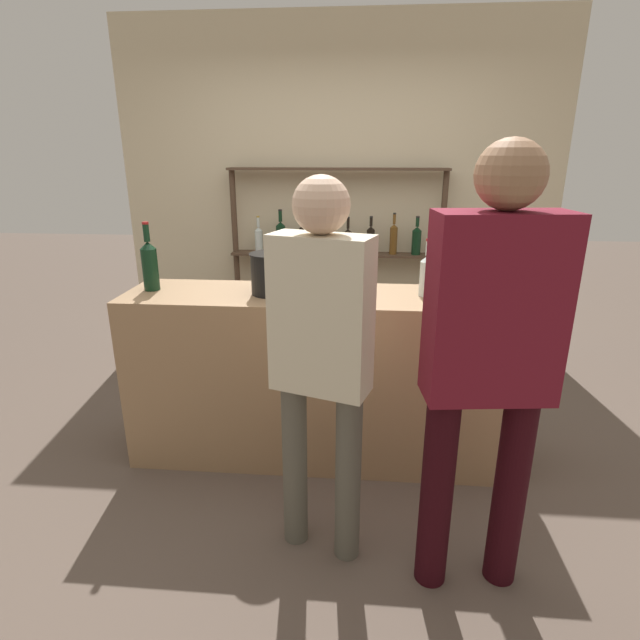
{
  "coord_description": "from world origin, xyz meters",
  "views": [
    {
      "loc": [
        0.22,
        -2.62,
        1.73
      ],
      "look_at": [
        0.0,
        0.0,
        0.84
      ],
      "focal_mm": 28.0,
      "sensor_mm": 36.0,
      "label": 1
    }
  ],
  "objects_px": {
    "counter_bottle_1": "(150,264)",
    "counter_bottle_2": "(427,274)",
    "cork_jar": "(325,284)",
    "customer_center": "(321,347)",
    "wine_glass": "(306,269)",
    "customer_right": "(490,350)",
    "ice_bucket": "(272,274)",
    "counter_bottle_0": "(459,281)"
  },
  "relations": [
    {
      "from": "ice_bucket",
      "to": "counter_bottle_2",
      "type": "bearing_deg",
      "value": 1.7
    },
    {
      "from": "counter_bottle_2",
      "to": "customer_center",
      "type": "bearing_deg",
      "value": -122.74
    },
    {
      "from": "counter_bottle_2",
      "to": "customer_right",
      "type": "bearing_deg",
      "value": -81.98
    },
    {
      "from": "counter_bottle_0",
      "to": "counter_bottle_1",
      "type": "bearing_deg",
      "value": 175.48
    },
    {
      "from": "ice_bucket",
      "to": "cork_jar",
      "type": "distance_m",
      "value": 0.3
    },
    {
      "from": "cork_jar",
      "to": "customer_right",
      "type": "distance_m",
      "value": 1.06
    },
    {
      "from": "cork_jar",
      "to": "counter_bottle_1",
      "type": "bearing_deg",
      "value": 175.96
    },
    {
      "from": "counter_bottle_1",
      "to": "ice_bucket",
      "type": "bearing_deg",
      "value": -1.57
    },
    {
      "from": "counter_bottle_0",
      "to": "ice_bucket",
      "type": "bearing_deg",
      "value": 173.42
    },
    {
      "from": "wine_glass",
      "to": "customer_right",
      "type": "distance_m",
      "value": 1.27
    },
    {
      "from": "ice_bucket",
      "to": "customer_right",
      "type": "height_order",
      "value": "customer_right"
    },
    {
      "from": "counter_bottle_1",
      "to": "counter_bottle_0",
      "type": "bearing_deg",
      "value": -4.52
    },
    {
      "from": "counter_bottle_2",
      "to": "ice_bucket",
      "type": "relative_size",
      "value": 1.31
    },
    {
      "from": "wine_glass",
      "to": "customer_right",
      "type": "bearing_deg",
      "value": -51.64
    },
    {
      "from": "counter_bottle_0",
      "to": "counter_bottle_2",
      "type": "bearing_deg",
      "value": 136.3
    },
    {
      "from": "counter_bottle_0",
      "to": "counter_bottle_2",
      "type": "xyz_separation_m",
      "value": [
        -0.14,
        0.14,
        -0.0
      ]
    },
    {
      "from": "wine_glass",
      "to": "cork_jar",
      "type": "distance_m",
      "value": 0.21
    },
    {
      "from": "customer_center",
      "to": "customer_right",
      "type": "bearing_deg",
      "value": -83.54
    },
    {
      "from": "counter_bottle_0",
      "to": "customer_right",
      "type": "relative_size",
      "value": 0.19
    },
    {
      "from": "counter_bottle_2",
      "to": "cork_jar",
      "type": "distance_m",
      "value": 0.54
    },
    {
      "from": "counter_bottle_1",
      "to": "customer_right",
      "type": "height_order",
      "value": "customer_right"
    },
    {
      "from": "wine_glass",
      "to": "customer_center",
      "type": "distance_m",
      "value": 0.89
    },
    {
      "from": "counter_bottle_1",
      "to": "cork_jar",
      "type": "distance_m",
      "value": 0.99
    },
    {
      "from": "counter_bottle_2",
      "to": "ice_bucket",
      "type": "height_order",
      "value": "counter_bottle_2"
    },
    {
      "from": "counter_bottle_0",
      "to": "ice_bucket",
      "type": "height_order",
      "value": "counter_bottle_0"
    },
    {
      "from": "customer_center",
      "to": "wine_glass",
      "type": "bearing_deg",
      "value": 28.26
    },
    {
      "from": "counter_bottle_0",
      "to": "ice_bucket",
      "type": "relative_size",
      "value": 1.4
    },
    {
      "from": "counter_bottle_2",
      "to": "customer_center",
      "type": "relative_size",
      "value": 0.19
    },
    {
      "from": "cork_jar",
      "to": "counter_bottle_2",
      "type": "bearing_deg",
      "value": 7.96
    },
    {
      "from": "counter_bottle_0",
      "to": "customer_center",
      "type": "relative_size",
      "value": 0.2
    },
    {
      "from": "ice_bucket",
      "to": "customer_center",
      "type": "xyz_separation_m",
      "value": [
        0.33,
        -0.75,
        -0.12
      ]
    },
    {
      "from": "counter_bottle_1",
      "to": "wine_glass",
      "type": "relative_size",
      "value": 2.35
    },
    {
      "from": "counter_bottle_0",
      "to": "cork_jar",
      "type": "relative_size",
      "value": 2.24
    },
    {
      "from": "counter_bottle_0",
      "to": "counter_bottle_1",
      "type": "height_order",
      "value": "counter_bottle_1"
    },
    {
      "from": "wine_glass",
      "to": "customer_right",
      "type": "height_order",
      "value": "customer_right"
    },
    {
      "from": "cork_jar",
      "to": "customer_center",
      "type": "bearing_deg",
      "value": -86.99
    },
    {
      "from": "counter_bottle_0",
      "to": "customer_center",
      "type": "xyz_separation_m",
      "value": [
        -0.64,
        -0.64,
        -0.13
      ]
    },
    {
      "from": "counter_bottle_1",
      "to": "counter_bottle_2",
      "type": "xyz_separation_m",
      "value": [
        1.52,
        0.01,
        -0.03
      ]
    },
    {
      "from": "ice_bucket",
      "to": "customer_right",
      "type": "relative_size",
      "value": 0.13
    },
    {
      "from": "counter_bottle_2",
      "to": "wine_glass",
      "type": "relative_size",
      "value": 1.91
    },
    {
      "from": "counter_bottle_2",
      "to": "customer_center",
      "type": "distance_m",
      "value": 0.93
    },
    {
      "from": "counter_bottle_2",
      "to": "cork_jar",
      "type": "height_order",
      "value": "counter_bottle_2"
    }
  ]
}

